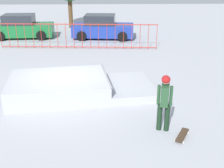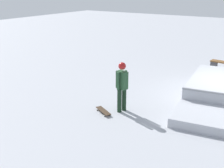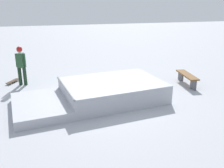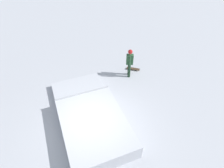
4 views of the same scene
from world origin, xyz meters
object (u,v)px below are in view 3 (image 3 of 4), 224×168
(skateboard, at_px, (13,81))
(park_bench, at_px, (187,77))
(skate_ramp, at_px, (101,93))
(skater, at_px, (21,63))

(skateboard, bearing_deg, park_bench, -77.22)
(skate_ramp, xyz_separation_m, skateboard, (3.43, -3.13, -0.24))
(skateboard, relative_size, park_bench, 0.48)
(skate_ramp, bearing_deg, park_bench, -175.79)
(skate_ramp, distance_m, skateboard, 4.65)
(skate_ramp, height_order, skater, skater)
(skate_ramp, height_order, park_bench, skate_ramp)
(skater, distance_m, skateboard, 1.14)
(skater, xyz_separation_m, skateboard, (0.48, -0.44, -0.93))
(park_bench, bearing_deg, skate_ramp, 11.88)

